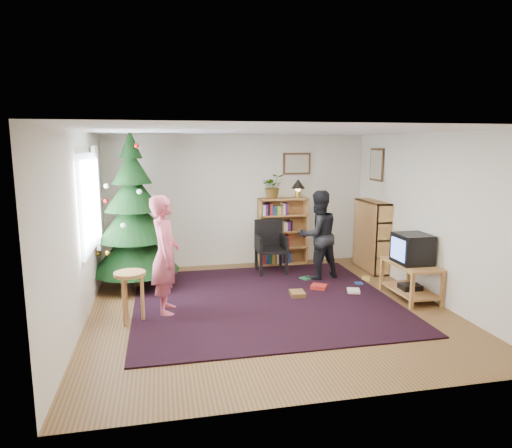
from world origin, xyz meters
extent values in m
plane|color=brown|center=(0.00, 0.00, 0.00)|extent=(5.00, 5.00, 0.00)
plane|color=white|center=(0.00, 0.00, 2.50)|extent=(5.00, 5.00, 0.00)
cube|color=silver|center=(0.00, 2.50, 1.25)|extent=(5.00, 0.02, 2.50)
cube|color=silver|center=(0.00, -2.50, 1.25)|extent=(5.00, 0.02, 2.50)
cube|color=silver|center=(-2.50, 0.00, 1.25)|extent=(0.02, 5.00, 2.50)
cube|color=silver|center=(2.50, 0.00, 1.25)|extent=(0.02, 5.00, 2.50)
cube|color=black|center=(0.00, 0.30, 0.01)|extent=(3.80, 3.60, 0.02)
cube|color=silver|center=(-2.47, 0.60, 1.50)|extent=(0.04, 1.20, 1.40)
cube|color=white|center=(-2.43, 1.30, 1.50)|extent=(0.06, 0.35, 1.60)
cube|color=#4C3319|center=(1.15, 2.48, 1.95)|extent=(0.55, 0.03, 0.42)
cube|color=beige|center=(1.15, 2.48, 1.95)|extent=(0.47, 0.01, 0.34)
cube|color=#4C3319|center=(2.48, 1.75, 1.95)|extent=(0.03, 0.50, 0.60)
cube|color=beige|center=(2.48, 1.75, 1.95)|extent=(0.01, 0.42, 0.52)
cylinder|color=#3F2816|center=(-1.91, 1.42, 0.14)|extent=(0.14, 0.14, 0.27)
cone|color=black|center=(-1.91, 1.42, 0.67)|extent=(1.41, 1.41, 0.80)
cone|color=black|center=(-1.91, 1.42, 1.15)|extent=(1.18, 1.18, 0.70)
cone|color=black|center=(-1.91, 1.42, 1.58)|extent=(0.91, 0.91, 0.62)
cone|color=black|center=(-1.91, 1.42, 1.98)|extent=(0.64, 0.64, 0.55)
cone|color=black|center=(-1.91, 1.42, 2.33)|extent=(0.36, 0.36, 0.45)
cube|color=#B58040|center=(0.84, 2.34, 0.65)|extent=(0.95, 0.30, 1.30)
cube|color=#B58040|center=(0.84, 2.34, 1.29)|extent=(0.95, 0.30, 0.03)
cube|color=#B58040|center=(2.34, 1.56, 0.65)|extent=(0.30, 0.95, 1.30)
cube|color=#B58040|center=(2.34, 1.56, 1.29)|extent=(0.30, 0.95, 0.03)
cube|color=#B58040|center=(2.22, -0.04, 0.53)|extent=(0.54, 0.97, 0.04)
cube|color=#B58040|center=(1.98, -0.50, 0.26)|extent=(0.05, 0.05, 0.51)
cube|color=#B58040|center=(2.46, -0.50, 0.26)|extent=(0.05, 0.05, 0.51)
cube|color=#B58040|center=(1.98, 0.42, 0.26)|extent=(0.05, 0.05, 0.51)
cube|color=#B58040|center=(2.46, 0.42, 0.26)|extent=(0.05, 0.05, 0.51)
cube|color=#B58040|center=(2.22, -0.04, 0.12)|extent=(0.50, 0.93, 0.03)
cube|color=black|center=(2.22, -0.04, 0.17)|extent=(0.30, 0.25, 0.08)
cube|color=black|center=(2.22, -0.04, 0.77)|extent=(0.47, 0.51, 0.45)
cube|color=#5D83FF|center=(1.98, -0.04, 0.77)|extent=(0.01, 0.40, 0.32)
cube|color=black|center=(0.46, 1.73, 0.43)|extent=(0.54, 0.54, 0.05)
cube|color=black|center=(0.46, 1.97, 0.70)|extent=(0.53, 0.06, 0.52)
cube|color=black|center=(0.23, 1.50, 0.21)|extent=(0.05, 0.05, 0.43)
cube|color=black|center=(0.70, 1.50, 0.21)|extent=(0.05, 0.05, 0.43)
cube|color=black|center=(0.23, 1.96, 0.21)|extent=(0.05, 0.05, 0.43)
cube|color=black|center=(0.70, 1.96, 0.21)|extent=(0.05, 0.05, 0.43)
cylinder|color=#B58040|center=(-1.90, -0.16, 0.66)|extent=(0.41, 0.41, 0.05)
cylinder|color=#B58040|center=(-1.75, -0.16, 0.32)|extent=(0.05, 0.05, 0.64)
cylinder|color=#B58040|center=(-1.97, -0.03, 0.32)|extent=(0.05, 0.05, 0.64)
cylinder|color=#B58040|center=(-1.97, -0.29, 0.32)|extent=(0.05, 0.05, 0.64)
imported|color=#C24D5F|center=(-1.43, 0.10, 0.83)|extent=(0.42, 0.62, 1.65)
imported|color=black|center=(1.18, 1.24, 0.77)|extent=(0.87, 0.75, 1.55)
imported|color=gray|center=(0.64, 2.34, 1.53)|extent=(0.44, 0.38, 0.47)
cylinder|color=#A57F33|center=(1.14, 2.34, 1.36)|extent=(0.11, 0.11, 0.11)
sphere|color=#FFD88C|center=(1.14, 2.34, 1.48)|extent=(0.11, 0.11, 0.11)
cone|color=black|center=(1.14, 2.34, 1.57)|extent=(0.27, 0.27, 0.18)
cube|color=#A51E19|center=(0.99, 0.62, 0.04)|extent=(0.20, 0.20, 0.08)
cube|color=navy|center=(1.74, 0.74, 0.04)|extent=(0.20, 0.20, 0.08)
cube|color=#1E592D|center=(0.98, 1.20, 0.04)|extent=(0.20, 0.20, 0.08)
cube|color=gold|center=(1.96, 0.96, 0.04)|extent=(0.20, 0.20, 0.08)
cube|color=brown|center=(0.55, 0.36, 0.04)|extent=(0.20, 0.20, 0.08)
cube|color=beige|center=(1.47, 0.35, 0.04)|extent=(0.20, 0.20, 0.08)
camera|label=1|loc=(-1.46, -6.11, 2.32)|focal=32.00mm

